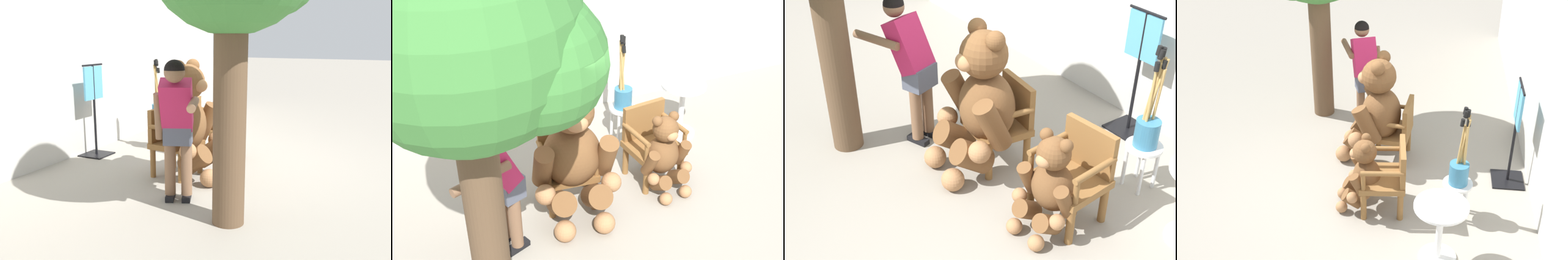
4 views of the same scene
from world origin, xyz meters
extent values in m
plane|color=gray|center=(0.00, 0.00, 0.00)|extent=(60.00, 60.00, 0.00)
cube|color=brown|center=(-0.52, 0.53, 0.41)|extent=(0.62, 0.58, 0.07)
cylinder|color=brown|center=(-0.77, 0.34, 0.18)|extent=(0.07, 0.07, 0.37)
cylinder|color=brown|center=(-0.31, 0.29, 0.18)|extent=(0.07, 0.07, 0.37)
cylinder|color=brown|center=(-0.72, 0.76, 0.18)|extent=(0.07, 0.07, 0.37)
cylinder|color=brown|center=(-0.27, 0.71, 0.18)|extent=(0.07, 0.07, 0.37)
cube|color=brown|center=(-0.49, 0.76, 0.65)|extent=(0.52, 0.12, 0.42)
cylinder|color=brown|center=(-0.77, 0.56, 0.66)|extent=(0.11, 0.48, 0.06)
cylinder|color=brown|center=(-0.79, 0.35, 0.55)|extent=(0.05, 0.05, 0.22)
cylinder|color=brown|center=(-0.27, 0.50, 0.66)|extent=(0.11, 0.48, 0.06)
cylinder|color=brown|center=(-0.29, 0.29, 0.55)|extent=(0.05, 0.05, 0.22)
cube|color=brown|center=(0.52, 0.53, 0.41)|extent=(0.61, 0.57, 0.07)
cylinder|color=brown|center=(0.31, 0.30, 0.18)|extent=(0.07, 0.07, 0.37)
cylinder|color=brown|center=(0.77, 0.34, 0.18)|extent=(0.07, 0.07, 0.37)
cylinder|color=brown|center=(0.27, 0.71, 0.18)|extent=(0.07, 0.07, 0.37)
cylinder|color=brown|center=(0.73, 0.76, 0.18)|extent=(0.07, 0.07, 0.37)
cube|color=brown|center=(0.50, 0.76, 0.65)|extent=(0.52, 0.11, 0.42)
cylinder|color=brown|center=(0.27, 0.50, 0.66)|extent=(0.10, 0.48, 0.06)
cylinder|color=brown|center=(0.29, 0.29, 0.55)|extent=(0.05, 0.05, 0.22)
cylinder|color=brown|center=(0.77, 0.55, 0.66)|extent=(0.10, 0.48, 0.06)
cylinder|color=brown|center=(0.79, 0.34, 0.55)|extent=(0.05, 0.05, 0.22)
ellipsoid|color=brown|center=(-0.52, 0.41, 0.67)|extent=(0.66, 0.58, 0.70)
sphere|color=brown|center=(-0.52, 0.37, 1.21)|extent=(0.44, 0.44, 0.44)
ellipsoid|color=#A47148|center=(-0.54, 0.19, 1.18)|extent=(0.23, 0.19, 0.16)
sphere|color=black|center=(-0.54, 0.19, 1.19)|extent=(0.07, 0.07, 0.07)
sphere|color=brown|center=(-0.68, 0.41, 1.40)|extent=(0.17, 0.17, 0.17)
sphere|color=brown|center=(-0.36, 0.38, 1.40)|extent=(0.17, 0.17, 0.17)
cylinder|color=brown|center=(-0.85, 0.33, 0.67)|extent=(0.24, 0.41, 0.53)
sphere|color=#A47148|center=(-0.89, 0.19, 0.44)|extent=(0.21, 0.21, 0.21)
cylinder|color=brown|center=(-0.21, 0.25, 0.67)|extent=(0.24, 0.41, 0.53)
sphere|color=#A47148|center=(-0.21, 0.11, 0.44)|extent=(0.21, 0.21, 0.21)
cylinder|color=brown|center=(-0.73, 0.17, 0.30)|extent=(0.30, 0.46, 0.41)
sphere|color=#A47148|center=(-0.78, -0.03, 0.11)|extent=(0.22, 0.22, 0.22)
cylinder|color=brown|center=(-0.36, 0.13, 0.30)|extent=(0.30, 0.46, 0.41)
sphere|color=#A47148|center=(-0.37, -0.08, 0.11)|extent=(0.22, 0.22, 0.22)
ellipsoid|color=brown|center=(0.52, 0.35, 0.43)|extent=(0.41, 0.36, 0.44)
sphere|color=brown|center=(0.52, 0.32, 0.77)|extent=(0.28, 0.28, 0.28)
ellipsoid|color=#A47148|center=(0.53, 0.21, 0.75)|extent=(0.14, 0.12, 0.10)
sphere|color=black|center=(0.53, 0.21, 0.76)|extent=(0.04, 0.04, 0.04)
sphere|color=brown|center=(0.41, 0.33, 0.89)|extent=(0.11, 0.11, 0.11)
sphere|color=brown|center=(0.62, 0.35, 0.89)|extent=(0.11, 0.11, 0.11)
cylinder|color=brown|center=(0.32, 0.25, 0.43)|extent=(0.15, 0.26, 0.33)
sphere|color=#A47148|center=(0.32, 0.16, 0.28)|extent=(0.13, 0.13, 0.13)
cylinder|color=brown|center=(0.73, 0.29, 0.43)|extent=(0.15, 0.26, 0.33)
sphere|color=#A47148|center=(0.75, 0.21, 0.28)|extent=(0.13, 0.13, 0.13)
cylinder|color=brown|center=(0.42, 0.17, 0.19)|extent=(0.19, 0.29, 0.26)
sphere|color=#A47148|center=(0.42, 0.04, 0.07)|extent=(0.14, 0.14, 0.14)
cylinder|color=brown|center=(0.65, 0.20, 0.19)|extent=(0.19, 0.29, 0.26)
sphere|color=#A47148|center=(0.68, 0.07, 0.07)|extent=(0.14, 0.14, 0.14)
cube|color=black|center=(-1.31, 0.20, 0.03)|extent=(0.26, 0.17, 0.06)
cylinder|color=brown|center=(-1.31, 0.20, 0.47)|extent=(0.12, 0.12, 0.82)
cube|color=black|center=(-1.25, 0.03, 0.03)|extent=(0.26, 0.17, 0.06)
cylinder|color=brown|center=(-1.25, 0.03, 0.47)|extent=(0.12, 0.12, 0.82)
cube|color=#4C5160|center=(-1.28, 0.12, 0.75)|extent=(0.31, 0.36, 0.24)
cube|color=#B21E4C|center=(-1.38, 0.08, 1.07)|extent=(0.49, 0.44, 0.57)
sphere|color=brown|center=(-1.54, 0.02, 1.42)|extent=(0.21, 0.21, 0.21)
sphere|color=black|center=(-1.54, 0.02, 1.44)|extent=(0.21, 0.21, 0.21)
cylinder|color=brown|center=(-1.55, -0.19, 1.12)|extent=(0.55, 0.28, 0.09)
cylinder|color=brown|center=(-1.45, 0.26, 0.95)|extent=(0.21, 0.15, 0.51)
cylinder|color=silver|center=(0.56, 1.39, 0.45)|extent=(0.34, 0.34, 0.03)
cylinder|color=silver|center=(0.66, 1.49, 0.22)|extent=(0.04, 0.04, 0.43)
cylinder|color=silver|center=(0.47, 1.49, 0.22)|extent=(0.04, 0.04, 0.43)
cylinder|color=silver|center=(0.66, 1.29, 0.22)|extent=(0.04, 0.04, 0.43)
cylinder|color=silver|center=(0.47, 1.29, 0.22)|extent=(0.04, 0.04, 0.43)
cylinder|color=teal|center=(0.56, 1.39, 0.59)|extent=(0.22, 0.22, 0.26)
cylinder|color=tan|center=(0.57, 1.44, 0.88)|extent=(0.06, 0.03, 0.68)
cylinder|color=black|center=(0.57, 1.44, 1.26)|extent=(0.05, 0.04, 0.08)
cylinder|color=tan|center=(0.52, 1.40, 0.94)|extent=(0.04, 0.13, 0.79)
cylinder|color=black|center=(0.52, 1.40, 1.38)|extent=(0.05, 0.05, 0.09)
cylinder|color=tan|center=(0.54, 1.43, 0.93)|extent=(0.07, 0.05, 0.78)
cylinder|color=black|center=(0.54, 1.43, 1.36)|extent=(0.05, 0.05, 0.08)
cylinder|color=tan|center=(0.55, 1.38, 0.87)|extent=(0.06, 0.08, 0.66)
cylinder|color=black|center=(0.55, 1.38, 1.24)|extent=(0.05, 0.05, 0.09)
cylinder|color=tan|center=(0.55, 1.41, 0.93)|extent=(0.10, 0.12, 0.77)
cylinder|color=black|center=(0.55, 1.41, 1.35)|extent=(0.05, 0.05, 0.09)
cylinder|color=tan|center=(0.54, 1.41, 0.92)|extent=(0.06, 0.07, 0.77)
cylinder|color=black|center=(0.54, 1.41, 1.34)|extent=(0.05, 0.05, 0.08)
cylinder|color=brown|center=(-1.63, -0.59, 1.06)|extent=(0.31, 0.31, 2.11)
cube|color=black|center=(-0.17, 2.07, 0.01)|extent=(0.40, 0.40, 0.02)
cylinder|color=black|center=(-0.17, 2.07, 0.68)|extent=(0.04, 0.04, 1.35)
cylinder|color=black|center=(-0.17, 2.07, 1.35)|extent=(0.44, 0.03, 0.03)
cube|color=#4C99BF|center=(-0.17, 2.07, 1.09)|extent=(0.40, 0.03, 0.48)
camera|label=1|loc=(-5.31, -1.94, 1.76)|focal=40.00mm
camera|label=2|loc=(-2.17, -3.77, 3.84)|focal=50.00mm
camera|label=3|loc=(3.08, -2.12, 3.24)|focal=50.00mm
camera|label=4|loc=(5.55, 1.01, 4.22)|focal=50.00mm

